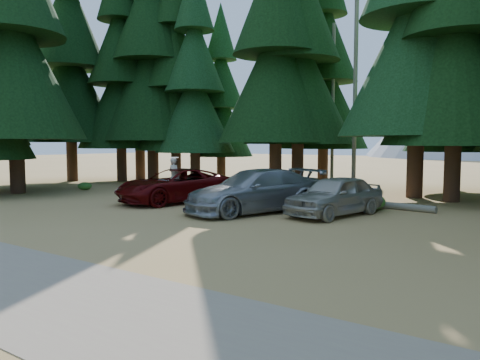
{
  "coord_description": "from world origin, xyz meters",
  "views": [
    {
      "loc": [
        10.72,
        -11.37,
        2.74
      ],
      "look_at": [
        0.35,
        3.63,
        1.25
      ],
      "focal_mm": 35.0,
      "sensor_mm": 36.0,
      "label": 1
    }
  ],
  "objects_px": {
    "silver_minivan_right": "(335,195)",
    "log_left": "(261,196)",
    "silver_minivan_center": "(255,191)",
    "log_mid": "(300,195)",
    "frisbee_player": "(174,176)",
    "red_pickup": "(175,186)",
    "log_right": "(382,205)"
  },
  "relations": [
    {
      "from": "silver_minivan_center",
      "to": "log_mid",
      "type": "bearing_deg",
      "value": 120.09
    },
    {
      "from": "log_right",
      "to": "log_mid",
      "type": "bearing_deg",
      "value": 172.3
    },
    {
      "from": "log_mid",
      "to": "frisbee_player",
      "type": "bearing_deg",
      "value": -89.79
    },
    {
      "from": "log_mid",
      "to": "log_right",
      "type": "xyz_separation_m",
      "value": [
        4.48,
        -1.27,
        -0.0
      ]
    },
    {
      "from": "log_left",
      "to": "log_right",
      "type": "xyz_separation_m",
      "value": [
        5.75,
        0.29,
        0.01
      ]
    },
    {
      "from": "red_pickup",
      "to": "silver_minivan_center",
      "type": "height_order",
      "value": "silver_minivan_center"
    },
    {
      "from": "silver_minivan_center",
      "to": "frisbee_player",
      "type": "xyz_separation_m",
      "value": [
        -4.83,
        0.66,
        0.36
      ]
    },
    {
      "from": "silver_minivan_center",
      "to": "log_left",
      "type": "bearing_deg",
      "value": 140.69
    },
    {
      "from": "red_pickup",
      "to": "log_mid",
      "type": "distance_m",
      "value": 6.15
    },
    {
      "from": "red_pickup",
      "to": "log_right",
      "type": "relative_size",
      "value": 1.25
    },
    {
      "from": "red_pickup",
      "to": "log_right",
      "type": "xyz_separation_m",
      "value": [
        8.34,
        3.48,
        -0.62
      ]
    },
    {
      "from": "silver_minivan_right",
      "to": "log_left",
      "type": "bearing_deg",
      "value": 164.82
    },
    {
      "from": "log_left",
      "to": "log_right",
      "type": "bearing_deg",
      "value": -0.9
    },
    {
      "from": "red_pickup",
      "to": "frisbee_player",
      "type": "xyz_separation_m",
      "value": [
        -0.23,
        0.18,
        0.43
      ]
    },
    {
      "from": "silver_minivan_center",
      "to": "log_left",
      "type": "height_order",
      "value": "silver_minivan_center"
    },
    {
      "from": "red_pickup",
      "to": "silver_minivan_center",
      "type": "xyz_separation_m",
      "value": [
        4.6,
        -0.48,
        0.07
      ]
    },
    {
      "from": "silver_minivan_center",
      "to": "log_left",
      "type": "distance_m",
      "value": 4.24
    },
    {
      "from": "silver_minivan_center",
      "to": "silver_minivan_right",
      "type": "distance_m",
      "value": 3.07
    },
    {
      "from": "silver_minivan_center",
      "to": "log_left",
      "type": "xyz_separation_m",
      "value": [
        -2.01,
        3.68,
        -0.7
      ]
    },
    {
      "from": "red_pickup",
      "to": "log_mid",
      "type": "bearing_deg",
      "value": 65.69
    },
    {
      "from": "silver_minivan_right",
      "to": "log_mid",
      "type": "relative_size",
      "value": 1.28
    },
    {
      "from": "log_left",
      "to": "log_mid",
      "type": "height_order",
      "value": "log_mid"
    },
    {
      "from": "frisbee_player",
      "to": "silver_minivan_right",
      "type": "bearing_deg",
      "value": -174.16
    },
    {
      "from": "silver_minivan_right",
      "to": "log_right",
      "type": "xyz_separation_m",
      "value": [
        0.85,
        2.94,
        -0.61
      ]
    },
    {
      "from": "red_pickup",
      "to": "log_right",
      "type": "distance_m",
      "value": 9.06
    },
    {
      "from": "silver_minivan_right",
      "to": "log_mid",
      "type": "height_order",
      "value": "silver_minivan_right"
    },
    {
      "from": "silver_minivan_right",
      "to": "log_mid",
      "type": "distance_m",
      "value": 5.59
    },
    {
      "from": "log_left",
      "to": "log_mid",
      "type": "xyz_separation_m",
      "value": [
        1.27,
        1.55,
        0.01
      ]
    },
    {
      "from": "frisbee_player",
      "to": "log_right",
      "type": "height_order",
      "value": "frisbee_player"
    },
    {
      "from": "log_mid",
      "to": "silver_minivan_right",
      "type": "bearing_deg",
      "value": -7.13
    },
    {
      "from": "frisbee_player",
      "to": "log_mid",
      "type": "bearing_deg",
      "value": -128.72
    },
    {
      "from": "red_pickup",
      "to": "frisbee_player",
      "type": "bearing_deg",
      "value": 157.2
    }
  ]
}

